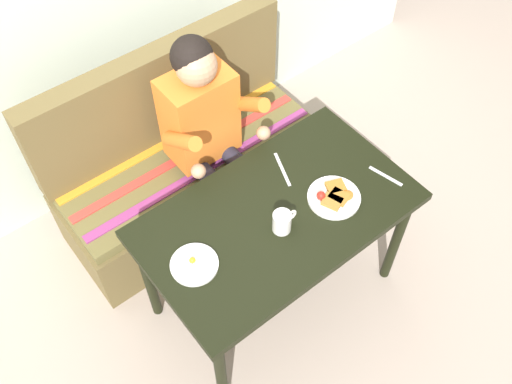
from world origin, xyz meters
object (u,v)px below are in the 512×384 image
(coffee_mug, at_px, (282,221))
(plate_eggs, at_px, (194,264))
(person, at_px, (208,127))
(fork, at_px, (386,176))
(knife, at_px, (282,169))
(couch, at_px, (187,165))
(plate_breakfast, at_px, (334,197))
(table, at_px, (277,223))

(coffee_mug, bearing_deg, plate_eggs, 168.19)
(coffee_mug, bearing_deg, person, 82.08)
(fork, relative_size, knife, 0.85)
(person, relative_size, knife, 6.06)
(couch, relative_size, plate_breakfast, 6.15)
(person, xyz_separation_m, fork, (0.45, -0.74, -0.01))
(knife, bearing_deg, fork, -22.60)
(table, relative_size, knife, 6.00)
(person, distance_m, knife, 0.44)
(couch, distance_m, coffee_mug, 0.95)
(plate_eggs, height_order, knife, plate_eggs)
(plate_eggs, bearing_deg, person, 50.29)
(couch, xyz_separation_m, fork, (0.51, -0.91, 0.40))
(fork, xyz_separation_m, knife, (-0.34, 0.32, 0.00))
(person, xyz_separation_m, plate_eggs, (-0.48, -0.58, -0.00))
(person, bearing_deg, knife, -74.70)
(couch, relative_size, knife, 7.20)
(plate_breakfast, distance_m, coffee_mug, 0.28)
(table, xyz_separation_m, person, (0.05, 0.59, 0.09))
(table, bearing_deg, knife, 45.19)
(coffee_mug, height_order, fork, coffee_mug)
(person, height_order, knife, person)
(table, distance_m, fork, 0.54)
(table, distance_m, coffee_mug, 0.16)
(couch, relative_size, coffee_mug, 12.20)
(fork, bearing_deg, plate_breakfast, 155.80)
(table, bearing_deg, couch, 90.00)
(table, distance_m, couch, 0.83)
(table, bearing_deg, plate_eggs, 179.04)
(couch, bearing_deg, plate_eggs, -119.57)
(person, xyz_separation_m, plate_breakfast, (0.19, -0.69, 0.00))
(plate_eggs, relative_size, knife, 0.98)
(knife, bearing_deg, plate_breakfast, -54.37)
(plate_eggs, distance_m, knife, 0.62)
(person, bearing_deg, plate_eggs, -129.71)
(person, height_order, plate_eggs, person)
(couch, xyz_separation_m, knife, (0.17, -0.59, 0.40))
(plate_breakfast, bearing_deg, person, 105.17)
(table, relative_size, plate_eggs, 6.10)
(table, height_order, knife, knife)
(plate_eggs, height_order, coffee_mug, coffee_mug)
(couch, distance_m, plate_eggs, 0.96)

